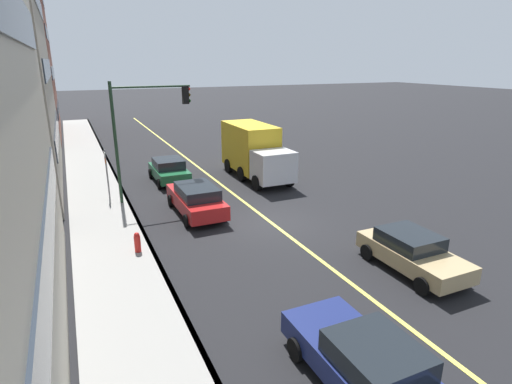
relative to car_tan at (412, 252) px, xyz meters
name	(u,v)px	position (x,y,z in m)	size (l,w,h in m)	color
ground	(270,222)	(6.14, 2.48, -0.71)	(200.00, 200.00, 0.00)	black
sidewalk_slab	(112,248)	(6.14, 9.46, -0.64)	(80.00, 2.94, 0.15)	gray
curb_edge	(148,242)	(6.14, 8.07, -0.64)	(80.00, 0.16, 0.15)	slate
lane_stripe_center	(270,222)	(6.14, 2.48, -0.71)	(80.00, 0.16, 0.01)	#D8CC4C
car_tan	(412,252)	(0.00, 0.00, 0.00)	(4.04, 1.92, 1.37)	tan
car_green	(169,170)	(14.76, 5.14, 0.02)	(3.86, 1.98, 1.41)	#1E6038
car_red	(196,199)	(8.61, 5.25, 0.06)	(4.65, 1.97, 1.48)	red
car_navy	(369,367)	(-3.94, 5.10, 0.01)	(4.70, 1.99, 1.43)	navy
truck_yellow	(254,151)	(13.47, -0.03, 1.00)	(6.56, 2.39, 3.30)	silver
traffic_light_mast	(144,121)	(11.44, 6.96, 3.51)	(0.28, 3.98, 6.19)	#1E3823
street_sign_post	(107,171)	(12.36, 8.90, 0.92)	(0.60, 0.08, 2.78)	slate
fire_hydrant	(138,244)	(5.22, 8.59, -0.25)	(0.24, 0.24, 0.94)	red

